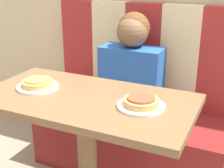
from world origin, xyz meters
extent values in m
cube|color=maroon|center=(0.00, 0.60, 0.21)|extent=(1.29, 0.53, 0.42)
cube|color=maroon|center=(-0.52, 0.83, 0.78)|extent=(0.26, 0.08, 0.71)
cube|color=beige|center=(-0.26, 0.83, 0.78)|extent=(0.26, 0.08, 0.71)
cube|color=maroon|center=(0.00, 0.83, 0.78)|extent=(0.26, 0.08, 0.71)
cube|color=beige|center=(0.26, 0.83, 0.78)|extent=(0.26, 0.08, 0.71)
cube|color=maroon|center=(0.52, 0.83, 0.78)|extent=(0.26, 0.08, 0.71)
cube|color=brown|center=(0.00, 0.00, 0.75)|extent=(1.04, 0.56, 0.03)
cylinder|color=brown|center=(0.00, 0.00, 0.37)|extent=(0.10, 0.10, 0.73)
cube|color=#2356B2|center=(0.00, 0.60, 0.65)|extent=(0.40, 0.19, 0.46)
sphere|color=brown|center=(0.00, 0.60, 0.98)|extent=(0.20, 0.20, 0.20)
sphere|color=brown|center=(0.00, 0.63, 1.00)|extent=(0.20, 0.20, 0.20)
cylinder|color=white|center=(-0.28, 0.00, 0.78)|extent=(0.22, 0.22, 0.01)
cylinder|color=white|center=(0.28, 0.00, 0.78)|extent=(0.22, 0.22, 0.01)
cylinder|color=tan|center=(-0.28, 0.00, 0.79)|extent=(0.16, 0.16, 0.03)
cylinder|color=gold|center=(-0.28, 0.00, 0.81)|extent=(0.12, 0.12, 0.01)
cylinder|color=tan|center=(0.28, 0.00, 0.79)|extent=(0.16, 0.16, 0.03)
cylinder|color=#AD472D|center=(0.28, 0.00, 0.81)|extent=(0.12, 0.12, 0.01)
camera|label=1|loc=(0.70, -1.20, 1.35)|focal=50.00mm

